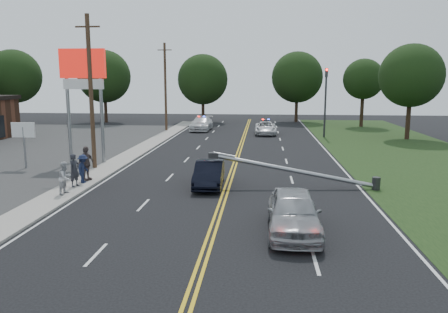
# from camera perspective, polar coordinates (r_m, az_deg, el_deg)

# --- Properties ---
(ground) EXTENTS (120.00, 120.00, 0.00)m
(ground) POSITION_cam_1_polar(r_m,az_deg,el_deg) (16.84, -1.78, -10.51)
(ground) COLOR black
(ground) RESTS_ON ground
(sidewalk) EXTENTS (1.80, 70.00, 0.12)m
(sidewalk) POSITION_cam_1_polar(r_m,az_deg,el_deg) (28.26, -16.47, -2.34)
(sidewalk) COLOR gray
(sidewalk) RESTS_ON ground
(centerline_yellow) EXTENTS (0.36, 80.00, 0.00)m
(centerline_yellow) POSITION_cam_1_polar(r_m,az_deg,el_deg) (26.40, 0.79, -2.89)
(centerline_yellow) COLOR gold
(centerline_yellow) RESTS_ON ground
(pylon_sign) EXTENTS (3.20, 0.35, 8.00)m
(pylon_sign) POSITION_cam_1_polar(r_m,az_deg,el_deg) (32.15, -17.91, 9.70)
(pylon_sign) COLOR gray
(pylon_sign) RESTS_ON ground
(small_sign) EXTENTS (1.60, 0.14, 3.10)m
(small_sign) POSITION_cam_1_polar(r_m,az_deg,el_deg) (32.10, -24.72, 2.71)
(small_sign) COLOR gray
(small_sign) RESTS_ON ground
(traffic_signal) EXTENTS (0.28, 0.41, 7.05)m
(traffic_signal) POSITION_cam_1_polar(r_m,az_deg,el_deg) (46.13, 13.12, 7.64)
(traffic_signal) COLOR #2D2D30
(traffic_signal) RESTS_ON ground
(fallen_streetlight) EXTENTS (9.36, 0.44, 1.91)m
(fallen_streetlight) POSITION_cam_1_polar(r_m,az_deg,el_deg) (24.29, 10.34, -2.00)
(fallen_streetlight) COLOR #2D2D30
(fallen_streetlight) RESTS_ON ground
(utility_pole_mid) EXTENTS (1.60, 0.28, 10.00)m
(utility_pole_mid) POSITION_cam_1_polar(r_m,az_deg,el_deg) (29.81, -16.99, 8.00)
(utility_pole_mid) COLOR #382619
(utility_pole_mid) RESTS_ON ground
(utility_pole_far) EXTENTS (1.60, 0.28, 10.00)m
(utility_pole_far) POSITION_cam_1_polar(r_m,az_deg,el_deg) (50.89, -7.66, 9.00)
(utility_pole_far) COLOR #382619
(utility_pole_far) RESTS_ON ground
(tree_4) EXTENTS (6.94, 6.94, 9.80)m
(tree_4) POSITION_cam_1_polar(r_m,az_deg,el_deg) (64.10, -25.74, 9.41)
(tree_4) COLOR black
(tree_4) RESTS_ON ground
(tree_5) EXTENTS (7.20, 7.20, 9.94)m
(tree_5) POSITION_cam_1_polar(r_m,az_deg,el_deg) (63.20, -15.38, 10.05)
(tree_5) COLOR black
(tree_5) RESTS_ON ground
(tree_6) EXTENTS (6.96, 6.96, 9.41)m
(tree_6) POSITION_cam_1_polar(r_m,az_deg,el_deg) (61.68, -2.79, 10.01)
(tree_6) COLOR black
(tree_6) RESTS_ON ground
(tree_7) EXTENTS (7.10, 7.10, 9.78)m
(tree_7) POSITION_cam_1_polar(r_m,az_deg,el_deg) (62.66, 9.54, 10.17)
(tree_7) COLOR black
(tree_7) RESTS_ON ground
(tree_8) EXTENTS (5.06, 5.06, 8.51)m
(tree_8) POSITION_cam_1_polar(r_m,az_deg,el_deg) (58.15, 17.77, 9.59)
(tree_8) COLOR black
(tree_8) RESTS_ON ground
(tree_9) EXTENTS (6.19, 6.19, 9.39)m
(tree_9) POSITION_cam_1_polar(r_m,az_deg,el_deg) (47.29, 23.27, 9.67)
(tree_9) COLOR black
(tree_9) RESTS_ON ground
(crashed_sedan) EXTENTS (1.68, 4.39, 1.43)m
(crashed_sedan) POSITION_cam_1_polar(r_m,az_deg,el_deg) (24.37, -1.96, -2.29)
(crashed_sedan) COLOR black
(crashed_sedan) RESTS_ON ground
(waiting_sedan) EXTENTS (2.04, 4.98, 1.69)m
(waiting_sedan) POSITION_cam_1_polar(r_m,az_deg,el_deg) (17.26, 9.06, -7.15)
(waiting_sedan) COLOR #9C9FA4
(waiting_sedan) RESTS_ON ground
(emergency_a) EXTENTS (2.31, 4.98, 1.38)m
(emergency_a) POSITION_cam_1_polar(r_m,az_deg,el_deg) (47.93, 5.45, 3.72)
(emergency_a) COLOR silver
(emergency_a) RESTS_ON ground
(emergency_b) EXTENTS (2.39, 5.55, 1.59)m
(emergency_b) POSITION_cam_1_polar(r_m,az_deg,el_deg) (51.50, -2.95, 4.30)
(emergency_b) COLOR silver
(emergency_b) RESTS_ON ground
(bystander_a) EXTENTS (0.62, 0.77, 1.81)m
(bystander_a) POSITION_cam_1_polar(r_m,az_deg,el_deg) (25.18, -18.94, -1.71)
(bystander_a) COLOR #24252B
(bystander_a) RESTS_ON sidewalk
(bystander_b) EXTENTS (0.76, 0.91, 1.69)m
(bystander_b) POSITION_cam_1_polar(r_m,az_deg,el_deg) (23.74, -20.02, -2.61)
(bystander_b) COLOR #B2B1B6
(bystander_b) RESTS_ON sidewalk
(bystander_c) EXTENTS (0.60, 1.05, 1.62)m
(bystander_c) POSITION_cam_1_polar(r_m,az_deg,el_deg) (25.96, -17.92, -1.53)
(bystander_c) COLOR #1A2241
(bystander_c) RESTS_ON sidewalk
(bystander_d) EXTENTS (0.88, 1.27, 2.00)m
(bystander_d) POSITION_cam_1_polar(r_m,az_deg,el_deg) (26.51, -17.58, -0.86)
(bystander_d) COLOR #594947
(bystander_d) RESTS_ON sidewalk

